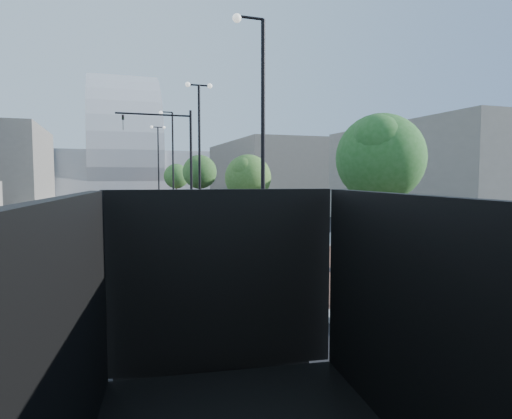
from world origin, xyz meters
name	(u,v)px	position (x,y,z in m)	size (l,w,h in m)	color
ground	(438,389)	(0.00, 0.00, 0.00)	(220.00, 220.00, 0.00)	black
sidewalk	(193,209)	(3.50, 40.00, 0.06)	(7.00, 140.00, 0.12)	#4C2D23
concrete_strip	(218,208)	(6.20, 40.00, 0.07)	(2.40, 140.00, 0.13)	slate
curb	(160,210)	(0.00, 40.00, 0.07)	(0.30, 140.00, 0.14)	gray
west_sidewalk	(18,213)	(-13.00, 40.00, 0.06)	(4.00, 140.00, 0.12)	slate
dump_truck	(234,409)	(-3.91, -1.92, 1.36)	(3.93, 13.51, 3.23)	black
white_sedan	(146,216)	(-2.56, 24.76, 0.74)	(1.57, 4.49, 1.48)	white
dark_car_mid	(97,212)	(-5.88, 32.07, 0.58)	(1.92, 4.16, 1.16)	black
dark_car_far	(109,207)	(-4.92, 35.89, 0.72)	(2.01, 4.94, 1.43)	black
pedestrian	(257,212)	(4.94, 23.40, 0.97)	(0.70, 0.46, 1.93)	black
streetlight_1	(260,151)	(0.49, 10.00, 4.34)	(1.44, 0.56, 9.21)	black
streetlight_2	(199,154)	(0.60, 22.00, 4.82)	(1.72, 0.56, 9.28)	black
streetlight_3	(172,166)	(0.49, 34.00, 4.34)	(1.44, 0.56, 9.21)	black
streetlight_4	(159,165)	(0.60, 46.00, 4.82)	(1.72, 0.56, 9.28)	black
traffic_mast	(178,154)	(-0.30, 25.00, 4.98)	(5.09, 0.20, 8.00)	black
tree_0	(381,159)	(1.65, 4.02, 3.82)	(2.29, 2.23, 4.95)	#382619
tree_1	(249,178)	(1.65, 15.02, 3.33)	(2.34, 2.28, 4.48)	#382619
tree_2	(200,172)	(1.65, 27.02, 3.76)	(2.57, 2.55, 5.05)	#382619
tree_3	(177,176)	(1.65, 39.02, 3.48)	(2.53, 2.50, 4.75)	#382619
convention_center	(124,164)	(-2.00, 85.00, 6.00)	(50.00, 30.00, 50.00)	#A3A6AD
commercial_block_ne	(271,173)	(16.00, 50.00, 4.00)	(12.00, 22.00, 8.00)	#636059
commercial_block_e	(444,175)	(18.00, 20.00, 3.50)	(10.00, 16.00, 7.00)	slate
utility_cover_0	(500,340)	(2.40, 1.00, 0.13)	(0.50, 0.50, 0.02)	black
utility_cover_1	(330,270)	(2.40, 8.00, 0.13)	(0.50, 0.50, 0.02)	black
utility_cover_2	(240,232)	(2.40, 19.00, 0.13)	(0.50, 0.50, 0.02)	black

